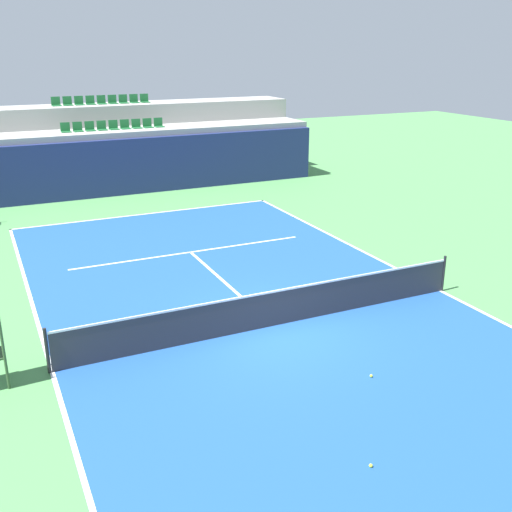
% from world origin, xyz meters
% --- Properties ---
extents(ground_plane, '(80.00, 80.00, 0.00)m').
position_xyz_m(ground_plane, '(0.00, 0.00, 0.00)').
color(ground_plane, '#4C8C4C').
extents(court_surface, '(11.00, 24.00, 0.01)m').
position_xyz_m(court_surface, '(0.00, 0.00, 0.01)').
color(court_surface, '#1E4C99').
rests_on(court_surface, ground_plane).
extents(baseline_far, '(11.00, 0.10, 0.00)m').
position_xyz_m(baseline_far, '(0.00, 11.95, 0.01)').
color(baseline_far, white).
rests_on(baseline_far, court_surface).
extents(sideline_left, '(0.10, 24.00, 0.00)m').
position_xyz_m(sideline_left, '(-5.45, 0.00, 0.01)').
color(sideline_left, white).
rests_on(sideline_left, court_surface).
extents(sideline_right, '(0.10, 24.00, 0.00)m').
position_xyz_m(sideline_right, '(5.45, 0.00, 0.01)').
color(sideline_right, white).
rests_on(sideline_right, court_surface).
extents(service_line_far, '(8.26, 0.10, 0.00)m').
position_xyz_m(service_line_far, '(0.00, 6.40, 0.01)').
color(service_line_far, white).
rests_on(service_line_far, court_surface).
extents(centre_service_line, '(0.10, 6.40, 0.00)m').
position_xyz_m(centre_service_line, '(0.00, 3.20, 0.01)').
color(centre_service_line, white).
rests_on(centre_service_line, court_surface).
extents(back_wall, '(20.02, 0.30, 2.65)m').
position_xyz_m(back_wall, '(0.00, 15.85, 1.32)').
color(back_wall, navy).
rests_on(back_wall, ground_plane).
extents(stands_tier_lower, '(20.02, 2.40, 2.93)m').
position_xyz_m(stands_tier_lower, '(0.00, 17.20, 1.46)').
color(stands_tier_lower, '#9E9E99').
rests_on(stands_tier_lower, ground_plane).
extents(stands_tier_upper, '(20.02, 2.40, 3.93)m').
position_xyz_m(stands_tier_upper, '(0.00, 19.60, 1.96)').
color(stands_tier_upper, '#9E9E99').
rests_on(stands_tier_upper, ground_plane).
extents(seating_row_lower, '(4.95, 0.44, 0.44)m').
position_xyz_m(seating_row_lower, '(0.00, 17.29, 3.05)').
color(seating_row_lower, '#1E6633').
rests_on(seating_row_lower, stands_tier_lower).
extents(seating_row_upper, '(4.95, 0.44, 0.44)m').
position_xyz_m(seating_row_upper, '(0.00, 19.69, 4.05)').
color(seating_row_upper, '#1E6633').
rests_on(seating_row_upper, stands_tier_upper).
extents(tennis_net, '(11.08, 0.08, 1.07)m').
position_xyz_m(tennis_net, '(0.00, 0.00, 0.51)').
color(tennis_net, black).
rests_on(tennis_net, court_surface).
extents(tennis_ball_0, '(0.07, 0.07, 0.07)m').
position_xyz_m(tennis_ball_0, '(-0.97, -5.60, 0.04)').
color(tennis_ball_0, '#CCE033').
rests_on(tennis_ball_0, court_surface).
extents(tennis_ball_2, '(0.07, 0.07, 0.07)m').
position_xyz_m(tennis_ball_2, '(0.77, -3.16, 0.04)').
color(tennis_ball_2, '#CCE033').
rests_on(tennis_ball_2, court_surface).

